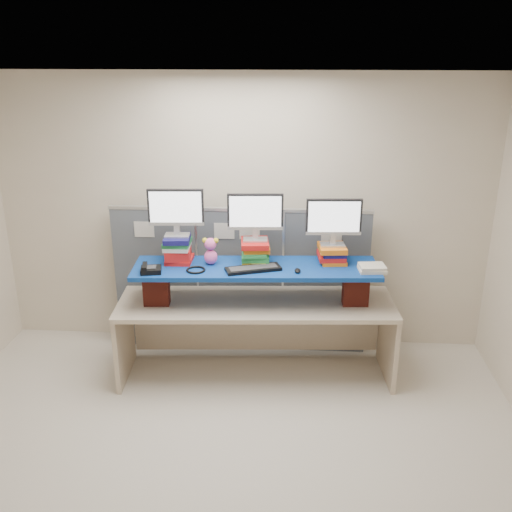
# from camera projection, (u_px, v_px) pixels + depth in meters

# --- Properties ---
(room) EXTENTS (5.00, 4.00, 2.80)m
(room) POSITION_uv_depth(u_px,v_px,m) (215.00, 295.00, 3.92)
(room) COLOR beige
(room) RESTS_ON ground
(cubicle_partition) EXTENTS (2.60, 0.06, 1.53)m
(cubicle_partition) POSITION_uv_depth(u_px,v_px,m) (240.00, 280.00, 5.80)
(cubicle_partition) COLOR #494E56
(cubicle_partition) RESTS_ON ground
(desk) EXTENTS (2.60, 0.92, 0.78)m
(desk) POSITION_uv_depth(u_px,v_px,m) (256.00, 317.00, 5.34)
(desk) COLOR #C1AC93
(desk) RESTS_ON ground
(brick_pier_left) EXTENTS (0.24, 0.14, 0.31)m
(brick_pier_left) POSITION_uv_depth(u_px,v_px,m) (156.00, 288.00, 5.19)
(brick_pier_left) COLOR maroon
(brick_pier_left) RESTS_ON desk
(brick_pier_right) EXTENTS (0.24, 0.14, 0.31)m
(brick_pier_right) POSITION_uv_depth(u_px,v_px,m) (356.00, 289.00, 5.18)
(brick_pier_right) COLOR maroon
(brick_pier_right) RESTS_ON desk
(blue_board) EXTENTS (2.25, 0.70, 0.04)m
(blue_board) POSITION_uv_depth(u_px,v_px,m) (256.00, 268.00, 5.17)
(blue_board) COLOR navy
(blue_board) RESTS_ON brick_pier_left
(book_stack_left) EXTENTS (0.26, 0.32, 0.25)m
(book_stack_left) POSITION_uv_depth(u_px,v_px,m) (178.00, 249.00, 5.24)
(book_stack_left) COLOR red
(book_stack_left) RESTS_ON blue_board
(book_stack_center) EXTENTS (0.29, 0.34, 0.21)m
(book_stack_center) POSITION_uv_depth(u_px,v_px,m) (255.00, 251.00, 5.24)
(book_stack_center) COLOR gold
(book_stack_center) RESTS_ON blue_board
(book_stack_right) EXTENTS (0.27, 0.31, 0.16)m
(book_stack_right) POSITION_uv_depth(u_px,v_px,m) (332.00, 254.00, 5.24)
(book_stack_right) COLOR orange
(book_stack_right) RESTS_ON blue_board
(monitor_left) EXTENTS (0.50, 0.16, 0.44)m
(monitor_left) POSITION_uv_depth(u_px,v_px,m) (176.00, 210.00, 5.10)
(monitor_left) COLOR #B6B6BB
(monitor_left) RESTS_ON book_stack_left
(monitor_center) EXTENTS (0.50, 0.16, 0.44)m
(monitor_center) POSITION_uv_depth(u_px,v_px,m) (255.00, 214.00, 5.11)
(monitor_center) COLOR #B6B6BB
(monitor_center) RESTS_ON book_stack_center
(monitor_right) EXTENTS (0.50, 0.16, 0.44)m
(monitor_right) POSITION_uv_depth(u_px,v_px,m) (334.00, 219.00, 5.13)
(monitor_right) COLOR #B6B6BB
(monitor_right) RESTS_ON book_stack_right
(keyboard) EXTENTS (0.52, 0.32, 0.03)m
(keyboard) POSITION_uv_depth(u_px,v_px,m) (253.00, 269.00, 5.07)
(keyboard) COLOR black
(keyboard) RESTS_ON blue_board
(mouse) EXTENTS (0.05, 0.10, 0.03)m
(mouse) POSITION_uv_depth(u_px,v_px,m) (298.00, 270.00, 5.03)
(mouse) COLOR black
(mouse) RESTS_ON blue_board
(desk_phone) EXTENTS (0.21, 0.19, 0.08)m
(desk_phone) POSITION_uv_depth(u_px,v_px,m) (150.00, 269.00, 5.02)
(desk_phone) COLOR black
(desk_phone) RESTS_ON blue_board
(headset) EXTENTS (0.19, 0.19, 0.02)m
(headset) POSITION_uv_depth(u_px,v_px,m) (196.00, 270.00, 5.06)
(headset) COLOR black
(headset) RESTS_ON blue_board
(plush_toy) EXTENTS (0.15, 0.11, 0.25)m
(plush_toy) POSITION_uv_depth(u_px,v_px,m) (211.00, 251.00, 5.17)
(plush_toy) COLOR pink
(plush_toy) RESTS_ON blue_board
(binder_stack) EXTENTS (0.25, 0.21, 0.06)m
(binder_stack) POSITION_uv_depth(u_px,v_px,m) (372.00, 268.00, 5.05)
(binder_stack) COLOR beige
(binder_stack) RESTS_ON blue_board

